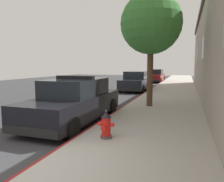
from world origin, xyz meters
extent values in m
cube|color=#353538|center=(-4.27, 10.00, -0.10)|extent=(33.62, 60.00, 0.20)
cube|color=#ADA89E|center=(1.73, 10.00, 0.07)|extent=(3.46, 60.00, 0.14)
cube|color=maroon|center=(-0.04, 10.00, 0.07)|extent=(0.08, 60.00, 0.14)
cube|color=black|center=(3.49, 8.97, 2.96)|extent=(0.06, 1.30, 1.10)
cube|color=black|center=(3.49, 16.57, 2.96)|extent=(0.06, 1.30, 1.10)
cube|color=black|center=(-1.11, 3.40, 0.58)|extent=(1.84, 4.80, 0.76)
cube|color=black|center=(-1.11, 3.55, 1.26)|extent=(1.64, 2.50, 0.60)
cube|color=black|center=(-1.11, 1.06, 0.32)|extent=(1.76, 0.16, 0.24)
cube|color=black|center=(-1.11, 5.74, 0.32)|extent=(1.76, 0.16, 0.24)
cylinder|color=black|center=(-1.97, 5.10, 0.32)|extent=(0.22, 0.64, 0.64)
cylinder|color=black|center=(-0.25, 5.10, 0.32)|extent=(0.22, 0.64, 0.64)
cylinder|color=black|center=(-1.97, 1.70, 0.32)|extent=(0.22, 0.64, 0.64)
cylinder|color=black|center=(-0.25, 1.70, 0.32)|extent=(0.22, 0.64, 0.64)
cube|color=black|center=(-1.11, 3.50, 1.62)|extent=(1.48, 0.20, 0.12)
cube|color=red|center=(-1.46, 3.50, 1.62)|extent=(0.44, 0.18, 0.11)
cube|color=#1E33E0|center=(-0.76, 3.50, 1.62)|extent=(0.44, 0.18, 0.11)
cube|color=black|center=(-1.18, 13.89, 0.58)|extent=(1.84, 4.80, 0.76)
cube|color=black|center=(-1.18, 14.04, 1.26)|extent=(1.64, 2.50, 0.60)
cube|color=black|center=(-1.18, 11.55, 0.32)|extent=(1.76, 0.16, 0.24)
cube|color=black|center=(-1.18, 16.23, 0.32)|extent=(1.76, 0.16, 0.24)
cylinder|color=black|center=(-2.04, 15.59, 0.32)|extent=(0.22, 0.64, 0.64)
cylinder|color=black|center=(-0.32, 15.59, 0.32)|extent=(0.22, 0.64, 0.64)
cylinder|color=black|center=(-2.04, 12.19, 0.32)|extent=(0.22, 0.64, 0.64)
cylinder|color=black|center=(-0.32, 12.19, 0.32)|extent=(0.22, 0.64, 0.64)
cube|color=maroon|center=(-0.99, 23.54, 0.58)|extent=(1.84, 4.80, 0.76)
cube|color=black|center=(-0.99, 23.69, 1.26)|extent=(1.64, 2.50, 0.60)
cube|color=black|center=(-0.99, 21.20, 0.32)|extent=(1.76, 0.16, 0.24)
cube|color=black|center=(-0.99, 25.88, 0.32)|extent=(1.76, 0.16, 0.24)
cylinder|color=black|center=(-1.85, 25.24, 0.32)|extent=(0.22, 0.64, 0.64)
cylinder|color=black|center=(-0.13, 25.24, 0.32)|extent=(0.22, 0.64, 0.64)
cylinder|color=black|center=(-1.85, 21.84, 0.32)|extent=(0.22, 0.64, 0.64)
cylinder|color=black|center=(-0.13, 21.84, 0.32)|extent=(0.22, 0.64, 0.64)
cylinder|color=#4C4C51|center=(0.77, 1.74, 0.17)|extent=(0.32, 0.32, 0.06)
cylinder|color=red|center=(0.77, 1.74, 0.45)|extent=(0.24, 0.24, 0.50)
cone|color=black|center=(0.77, 1.74, 0.77)|extent=(0.28, 0.28, 0.14)
cylinder|color=#4C4C51|center=(0.77, 1.74, 0.87)|extent=(0.05, 0.05, 0.06)
cylinder|color=red|center=(0.60, 1.74, 0.51)|extent=(0.10, 0.10, 0.10)
cylinder|color=red|center=(0.94, 1.74, 0.51)|extent=(0.10, 0.10, 0.10)
cylinder|color=red|center=(0.77, 1.56, 0.46)|extent=(0.13, 0.12, 0.13)
cylinder|color=brown|center=(1.09, 6.70, 1.56)|extent=(0.28, 0.28, 2.84)
sphere|color=#387A33|center=(1.09, 6.70, 3.96)|extent=(2.80, 2.80, 2.80)
camera|label=1|loc=(2.75, -3.48, 2.06)|focal=34.68mm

